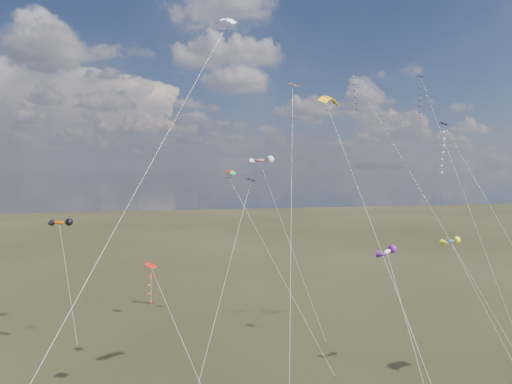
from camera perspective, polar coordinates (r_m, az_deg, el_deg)
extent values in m
cube|color=black|center=(68.17, 19.88, 13.45)|extent=(1.16, 1.16, 0.36)
cylinder|color=silver|center=(55.27, 25.12, -1.89)|extent=(3.83, 26.45, 33.91)
cube|color=#0F1944|center=(60.35, 12.31, 13.72)|extent=(0.92, 0.91, 0.27)
cylinder|color=silver|center=(51.97, 21.57, -2.81)|extent=(8.75, 22.23, 32.65)
cube|color=black|center=(43.15, -0.63, 1.55)|extent=(0.92, 0.94, 0.26)
cylinder|color=silver|center=(38.98, -4.66, -13.82)|extent=(7.62, 10.66, 20.33)
cube|color=red|center=(43.77, -13.01, -8.93)|extent=(1.32, 1.35, 0.38)
cylinder|color=silver|center=(41.39, -8.84, -18.61)|extent=(5.73, 8.87, 12.44)
cube|color=#091452|center=(56.14, 22.41, 7.89)|extent=(0.97, 1.00, 0.33)
cube|color=#D25408|center=(43.59, 4.60, 13.25)|extent=(1.13, 1.11, 0.29)
cylinder|color=silver|center=(35.73, 4.37, -8.07)|extent=(4.69, 15.09, 29.19)
cylinder|color=silver|center=(33.03, 17.03, -10.41)|extent=(1.26, 22.28, 27.77)
cylinder|color=silver|center=(33.99, -16.91, -2.97)|extent=(18.71, 23.24, 36.00)
cylinder|color=silver|center=(53.92, 2.45, -8.67)|extent=(8.46, 16.68, 20.94)
cube|color=#332316|center=(50.94, 9.90, -21.81)|extent=(0.10, 0.10, 0.12)
ellipsoid|color=#CA3E01|center=(66.39, -23.38, -3.55)|extent=(3.14, 1.81, 1.09)
cylinder|color=silver|center=(63.50, -22.45, -10.27)|extent=(3.34, 7.85, 14.06)
cube|color=#332316|center=(61.55, -21.40, -17.46)|extent=(0.10, 0.10, 0.12)
ellipsoid|color=silver|center=(38.05, 16.10, -7.15)|extent=(2.24, 2.03, 0.74)
cylinder|color=silver|center=(36.08, 19.81, -20.10)|extent=(0.05, 9.86, 14.83)
ellipsoid|color=red|center=(63.53, 0.52, 3.96)|extent=(3.39, 2.51, 1.26)
cylinder|color=silver|center=(59.95, 4.42, -6.76)|extent=(5.95, 10.82, 22.40)
cube|color=#332316|center=(58.95, 8.84, -18.22)|extent=(0.10, 0.10, 0.12)
ellipsoid|color=#1B48AA|center=(50.84, 23.20, -5.66)|extent=(2.16, 1.43, 0.79)
cylinder|color=silver|center=(49.24, 27.56, -14.39)|extent=(2.28, 9.94, 13.97)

